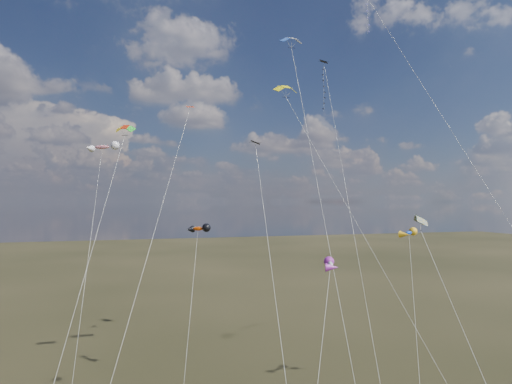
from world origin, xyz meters
name	(u,v)px	position (x,y,z in m)	size (l,w,h in m)	color
diamond_black_high	(326,97)	(12.33, 27.05, 31.48)	(7.85, 26.33, 36.82)	black
diamond_navy_tall	(384,40)	(16.20, 19.74, 36.90)	(6.25, 28.02, 43.08)	#0E0F46
diamond_black_mid	(265,218)	(-2.09, 8.90, 16.71)	(1.88, 14.07, 23.48)	black
diamond_orange_center	(166,190)	(-9.20, 15.93, 19.05)	(10.15, 18.35, 28.14)	#F1390C
parafoil_yellow	(286,88)	(5.59, 23.82, 31.44)	(12.16, 15.99, 32.26)	yellow
parafoil_blue_white	(292,40)	(4.58, 19.62, 35.56)	(3.29, 19.86, 36.39)	blue
parafoil_striped	(421,218)	(11.33, 6.99, 16.61)	(2.74, 14.01, 17.31)	gold
parafoil_tricolor	(124,129)	(-12.84, 18.60, 24.84)	(7.32, 14.49, 25.60)	yellow
novelty_orange_black	(198,229)	(-5.15, 22.33, 15.08)	(4.29, 10.28, 15.69)	#F14B07
novelty_white_purple	(330,265)	(2.60, 6.71, 13.03)	(7.04, 10.06, 13.52)	silver
novelty_redwhite_stripe	(102,147)	(-15.22, 36.07, 25.03)	(4.41, 17.18, 25.75)	red
novelty_blue_yellow	(409,234)	(14.38, 12.85, 14.84)	(5.55, 8.56, 15.40)	#0B32B0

